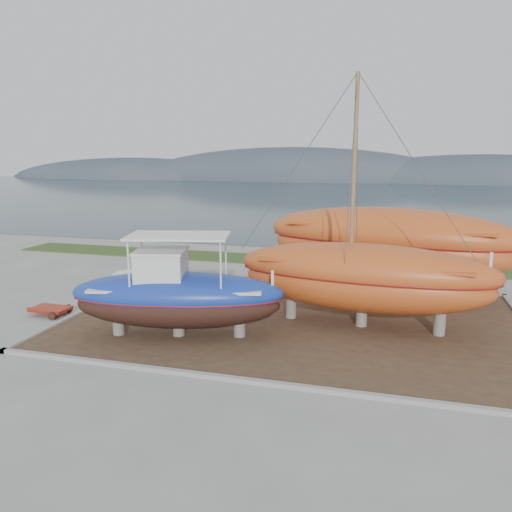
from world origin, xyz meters
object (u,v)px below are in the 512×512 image
(red_trailer, at_px, (51,311))
(white_dinghy, at_px, (149,284))
(orange_bare_hull, at_px, (387,251))
(orange_sailboat, at_px, (366,205))
(blue_caique, at_px, (177,286))

(red_trailer, bearing_deg, white_dinghy, 51.60)
(white_dinghy, bearing_deg, orange_bare_hull, 29.68)
(orange_bare_hull, bearing_deg, white_dinghy, -148.21)
(orange_sailboat, bearing_deg, white_dinghy, 176.72)
(blue_caique, bearing_deg, red_trailer, 158.87)
(white_dinghy, height_order, orange_bare_hull, orange_bare_hull)
(orange_bare_hull, xyz_separation_m, red_trailer, (-13.79, -7.70, -1.92))
(blue_caique, relative_size, orange_bare_hull, 0.64)
(blue_caique, distance_m, white_dinghy, 5.77)
(orange_bare_hull, bearing_deg, red_trailer, -140.14)
(white_dinghy, bearing_deg, red_trailer, -121.05)
(blue_caique, height_order, white_dinghy, blue_caique)
(red_trailer, bearing_deg, orange_sailboat, 10.03)
(orange_sailboat, xyz_separation_m, red_trailer, (-12.97, -2.01, -4.73))
(red_trailer, bearing_deg, orange_bare_hull, 30.40)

